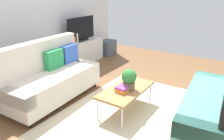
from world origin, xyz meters
name	(u,v)px	position (x,y,z in m)	size (l,w,h in m)	color
ground_plane	(133,110)	(0.00, 0.00, 0.00)	(7.68, 7.68, 0.00)	brown
wall_far	(23,15)	(0.00, 2.80, 1.45)	(6.40, 0.12, 2.90)	silver
area_rug	(134,115)	(-0.13, -0.09, 0.01)	(2.90, 2.20, 0.01)	beige
couch_beige	(50,77)	(-0.47, 1.54, 0.45)	(1.95, 0.95, 1.10)	beige
couch_green	(221,103)	(0.21, -1.31, 0.44)	(1.97, 1.02, 1.10)	teal
coffee_table	(126,90)	(-0.08, 0.11, 0.39)	(1.10, 0.56, 0.42)	#9E7042
tv_console	(82,52)	(1.48, 2.46, 0.32)	(1.40, 0.44, 0.64)	silver
tv	(81,29)	(1.48, 2.44, 0.95)	(1.00, 0.20, 0.64)	black
storage_trunk	(107,47)	(2.58, 2.36, 0.22)	(0.52, 0.40, 0.44)	#4C5666
potted_plant	(129,79)	(-0.09, 0.06, 0.61)	(0.25, 0.25, 0.36)	brown
table_book_0	(123,91)	(-0.20, 0.10, 0.43)	(0.24, 0.18, 0.03)	orange
table_book_1	(123,89)	(-0.20, 0.10, 0.47)	(0.24, 0.18, 0.03)	orange
table_book_2	(123,87)	(-0.20, 0.10, 0.50)	(0.24, 0.18, 0.03)	purple
vase_0	(65,42)	(0.90, 2.51, 0.71)	(0.11, 0.11, 0.15)	#4C72B2
bottle_0	(72,41)	(1.07, 2.42, 0.72)	(0.06, 0.06, 0.17)	orange
bottle_1	(75,40)	(1.18, 2.42, 0.73)	(0.05, 0.05, 0.17)	orange
bottle_2	(77,38)	(1.28, 2.42, 0.76)	(0.06, 0.06, 0.24)	silver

